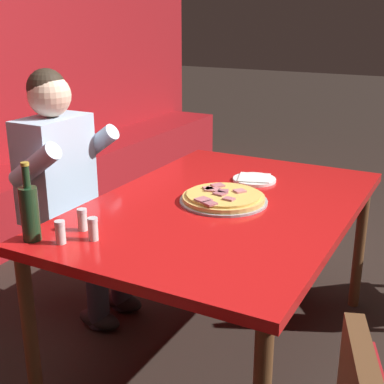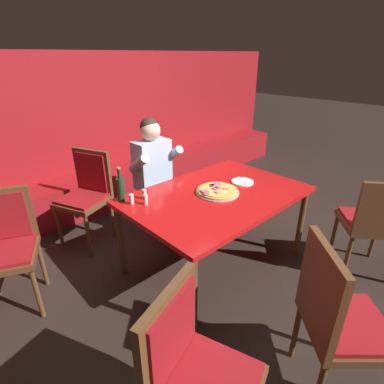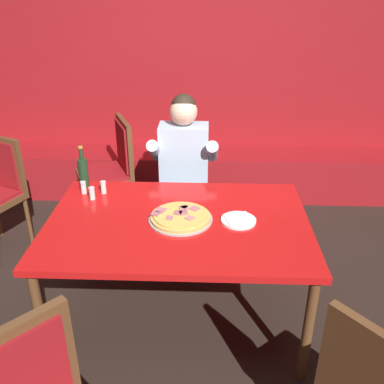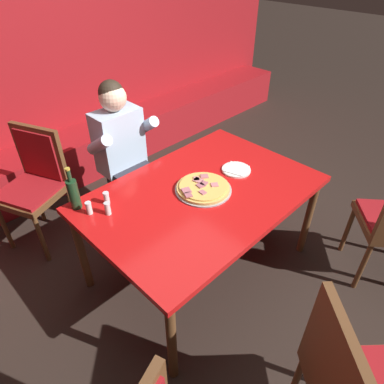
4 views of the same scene
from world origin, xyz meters
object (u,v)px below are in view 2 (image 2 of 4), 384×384
Objects in this scene: plate_white_paper at (243,182)px; dining_chair_near_right at (374,220)px; pizza at (217,191)px; dining_chair_by_booth at (4,242)px; dining_chair_far_right at (336,314)px; main_dining_table at (216,200)px; shaker_black_pepper at (132,200)px; dining_chair_side_aisle at (87,191)px; diner_seated_blue_shirt at (157,173)px; shaker_oregano at (146,200)px; shaker_red_pepper_flakes at (145,195)px; dining_chair_far_left at (193,368)px; beer_bottle at (121,188)px.

dining_chair_near_right is (0.52, -1.03, -0.19)m from plate_white_paper.
dining_chair_near_right is (0.86, -1.04, -0.20)m from pizza.
dining_chair_far_right is (1.12, -2.03, 0.02)m from dining_chair_by_booth.
shaker_black_pepper reaches higher than main_dining_table.
dining_chair_far_right is at bearing -84.08° from dining_chair_side_aisle.
main_dining_table is 4.08× the size of pizza.
dining_chair_side_aisle is at bearing 150.86° from diner_seated_blue_shirt.
dining_chair_far_right reaches higher than plate_white_paper.
main_dining_table is 1.63× the size of dining_chair_near_right.
shaker_oregano is (-0.59, 0.24, 0.02)m from pizza.
diner_seated_blue_shirt is at bearing 44.60° from shaker_red_pepper_flakes.
shaker_oregano is (-0.58, 0.25, 0.10)m from main_dining_table.
shaker_red_pepper_flakes is at bearing -23.45° from dining_chair_by_booth.
shaker_oregano is at bearing 156.52° from main_dining_table.
shaker_oregano is 0.07× the size of diner_seated_blue_shirt.
main_dining_table is 0.64m from shaker_oregano.
plate_white_paper is at bearing -21.31° from shaker_red_pepper_flakes.
pizza is 1.34m from dining_chair_far_right.
diner_seated_blue_shirt is at bearing -29.14° from dining_chair_side_aisle.
dining_chair_far_right is at bearing -100.45° from diner_seated_blue_shirt.
dining_chair_by_booth is at bearing 101.67° from dining_chair_far_left.
shaker_black_pepper is at bearing -26.99° from dining_chair_by_booth.
plate_white_paper is 0.95m from shaker_red_pepper_flakes.
shaker_black_pepper is at bearing -141.52° from diner_seated_blue_shirt.
shaker_red_pepper_flakes is at bearing -33.79° from beer_bottle.
beer_bottle is 0.95m from dining_chair_by_booth.
shaker_red_pepper_flakes is (-0.88, 0.34, 0.03)m from plate_white_paper.
dining_chair_near_right reaches higher than shaker_red_pepper_flakes.
dining_chair_side_aisle is (-1.02, 1.20, -0.18)m from plate_white_paper.
plate_white_paper is 0.22× the size of dining_chair_near_right.
dining_chair_near_right reaches higher than shaker_oregano.
dining_chair_far_right reaches higher than pizza.
beer_bottle is 0.30× the size of dining_chair_far_left.
shaker_black_pepper is at bearing -89.93° from dining_chair_side_aisle.
dining_chair_near_right is 0.98× the size of dining_chair_side_aisle.
pizza is 0.63m from shaker_red_pepper_flakes.
main_dining_table is 0.37m from plate_white_paper.
main_dining_table is at bearing -23.48° from shaker_oregano.
dining_chair_side_aisle reaches higher than shaker_red_pepper_flakes.
dining_chair_far_left is 1.02× the size of dining_chair_by_booth.
diner_seated_blue_shirt is 2.08m from dining_chair_near_right.
diner_seated_blue_shirt reaches higher than pizza.
dining_chair_by_booth is at bearing 158.69° from beer_bottle.
dining_chair_by_booth is at bearing 118.93° from dining_chair_far_right.
shaker_oregano is 0.09× the size of dining_chair_by_booth.
dining_chair_far_right is (0.25, -1.59, -0.20)m from shaker_black_pepper.
dining_chair_by_booth reaches higher than shaker_black_pepper.
dining_chair_near_right is (0.88, -1.03, -0.11)m from main_dining_table.
dining_chair_near_right is 0.95× the size of dining_chair_far_right.
dining_chair_far_right reaches higher than shaker_oregano.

